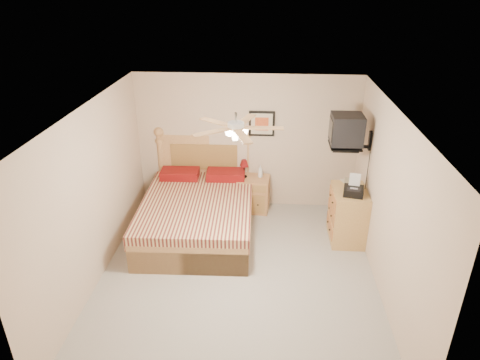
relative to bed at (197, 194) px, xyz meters
The scene contains 17 objects.
floor 1.55m from the bed, 55.82° to the right, with size 4.50×4.50×0.00m, color gray.
ceiling 2.21m from the bed, 55.82° to the right, with size 4.00×4.50×0.04m, color white.
wall_back 1.45m from the bed, 56.05° to the left, with size 4.00×0.04×2.50m, color #C3A990.
wall_front 3.49m from the bed, 77.28° to the right, with size 4.00×0.04×2.50m, color #C3A990.
wall_left 1.74m from the bed, 137.89° to the right, with size 0.04×4.50×2.50m, color #C3A990.
wall_right 3.02m from the bed, 22.08° to the right, with size 0.04×4.50×2.50m, color #C3A990.
bed is the anchor object (origin of this frame).
nightstand 1.33m from the bed, 44.84° to the left, with size 0.61×0.45×0.66m, color #A56C48.
table_lamp 1.18m from the bed, 51.47° to the left, with size 0.18×0.18×0.34m, color #610A0C, non-canonical shape.
lotion_bottle 1.39m from the bed, 42.08° to the left, with size 0.09×0.09×0.23m, color silver.
framed_picture 1.74m from the bed, 47.12° to the left, with size 0.46×0.04×0.46m, color black.
dresser 2.51m from the bed, ahead, with size 0.53×0.76×0.90m, color #AB7F41.
fax_machine 2.53m from the bed, ahead, with size 0.30×0.32×0.32m, color black, non-canonical shape.
magazine_lower 2.44m from the bed, ahead, with size 0.19×0.25×0.02m, color beige.
magazine_upper 2.45m from the bed, ahead, with size 0.19×0.26×0.02m, color gray.
wall_tv 2.73m from the bed, ahead, with size 0.56×0.46×0.58m, color black, non-canonical shape.
ceiling_fan 2.21m from the bed, 60.05° to the right, with size 1.14×1.14×0.28m, color silver, non-canonical shape.
Camera 1 is at (0.38, -5.06, 4.00)m, focal length 32.00 mm.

